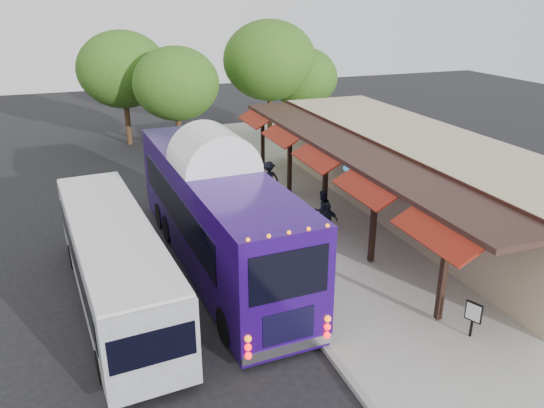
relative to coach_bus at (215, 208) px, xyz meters
name	(u,v)px	position (x,y,z in m)	size (l,w,h in m)	color
ground	(275,284)	(1.45, -2.24, -2.20)	(90.00, 90.00, 0.00)	black
sidewalk	(349,220)	(6.45, 1.76, -2.12)	(10.00, 40.00, 0.15)	#9E9B93
curb	(242,236)	(1.50, 1.76, -2.12)	(0.20, 40.00, 0.16)	gray
station_shelter	(417,174)	(9.83, 1.76, -0.35)	(8.15, 20.00, 3.60)	tan
coach_bus	(215,208)	(0.00, 0.00, 0.00)	(3.32, 12.91, 4.10)	#250862
city_bus	(114,259)	(-3.73, -1.59, -0.64)	(3.18, 10.67, 2.83)	gray
ped_a	(262,222)	(2.05, 0.74, -1.16)	(0.65, 0.43, 1.78)	black
ped_b	(322,210)	(4.85, 1.18, -1.19)	(0.83, 0.65, 1.71)	black
ped_c	(327,223)	(4.39, -0.25, -1.16)	(1.04, 0.43, 1.78)	black
ped_d	(269,178)	(4.20, 5.91, -1.21)	(1.09, 0.63, 1.68)	black
sign_board	(473,314)	(5.61, -7.24, -1.29)	(0.23, 0.48, 1.11)	black
tree_left	(176,84)	(1.54, 14.95, 2.23)	(5.20, 5.20, 6.65)	#382314
tree_mid	(270,60)	(8.27, 16.96, 3.13)	(6.24, 6.24, 7.99)	#382314
tree_right	(303,78)	(10.69, 16.91, 1.90)	(4.80, 4.80, 6.15)	#382314
tree_far	(123,69)	(-1.16, 18.76, 2.74)	(5.79, 5.79, 7.41)	#382314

